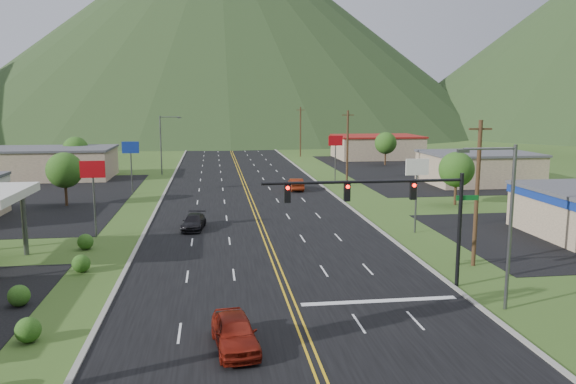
{
  "coord_description": "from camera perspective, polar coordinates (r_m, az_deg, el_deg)",
  "views": [
    {
      "loc": [
        -4.2,
        -17.41,
        11.26
      ],
      "look_at": [
        1.34,
        23.66,
        4.5
      ],
      "focal_mm": 35.0,
      "sensor_mm": 36.0,
      "label": 1
    }
  ],
  "objects": [
    {
      "name": "pole_sign_east_a",
      "position": [
        48.95,
        12.96,
        1.74
      ],
      "size": [
        2.0,
        0.18,
        6.4
      ],
      "color": "#59595E",
      "rests_on": "ground"
    },
    {
      "name": "tree_west_b",
      "position": [
        92.09,
        -20.76,
        4.08
      ],
      "size": [
        3.84,
        3.84,
        5.82
      ],
      "color": "#382314",
      "rests_on": "ground"
    },
    {
      "name": "streetlight_west",
      "position": [
        87.94,
        -12.59,
        5.08
      ],
      "size": [
        3.28,
        0.25,
        9.0
      ],
      "color": "#59595E",
      "rests_on": "ground"
    },
    {
      "name": "car_dark_mid",
      "position": [
        50.27,
        -9.55,
        -3.06
      ],
      "size": [
        2.33,
        4.61,
        1.28
      ],
      "primitive_type": "imported",
      "rotation": [
        0.0,
        0.0,
        -0.12
      ],
      "color": "black",
      "rests_on": "ground"
    },
    {
      "name": "utility_pole_a",
      "position": [
        40.06,
        18.65,
        -0.04
      ],
      "size": [
        1.6,
        0.28,
        10.0
      ],
      "color": "#382314",
      "rests_on": "ground"
    },
    {
      "name": "pole_sign_west_a",
      "position": [
        48.8,
        -19.2,
        1.44
      ],
      "size": [
        2.0,
        0.18,
        6.4
      ],
      "color": "#59595E",
      "rests_on": "ground"
    },
    {
      "name": "pole_sign_east_b",
      "position": [
        79.54,
        4.85,
        4.76
      ],
      "size": [
        2.0,
        0.18,
        6.4
      ],
      "color": "#59595E",
      "rests_on": "ground"
    },
    {
      "name": "traffic_signal",
      "position": [
        33.7,
        10.94,
        -1.04
      ],
      "size": [
        13.1,
        0.43,
        7.0
      ],
      "color": "black",
      "rests_on": "ground"
    },
    {
      "name": "building_west_far",
      "position": [
        89.12,
        -23.16,
        2.72
      ],
      "size": [
        18.4,
        11.4,
        4.5
      ],
      "color": "#D0B190",
      "rests_on": "ground"
    },
    {
      "name": "building_east_mid",
      "position": [
        81.46,
        18.77,
        2.36
      ],
      "size": [
        14.4,
        11.4,
        4.3
      ],
      "color": "#D0B190",
      "rests_on": "ground"
    },
    {
      "name": "pole_sign_west_b",
      "position": [
        70.37,
        -15.69,
        3.86
      ],
      "size": [
        2.0,
        0.18,
        6.4
      ],
      "color": "#59595E",
      "rests_on": "ground"
    },
    {
      "name": "car_red_near",
      "position": [
        26.51,
        -5.42,
        -14.05
      ],
      "size": [
        2.37,
        4.78,
        1.57
      ],
      "primitive_type": "imported",
      "rotation": [
        0.0,
        0.0,
        0.11
      ],
      "color": "maroon",
      "rests_on": "ground"
    },
    {
      "name": "utility_pole_d",
      "position": [
        153.55,
        -1.07,
        6.98
      ],
      "size": [
        1.6,
        0.28,
        10.0
      ],
      "color": "#382314",
      "rests_on": "ground"
    },
    {
      "name": "mountain_n",
      "position": [
        239.49,
        -6.91,
        16.7
      ],
      "size": [
        220.0,
        220.0,
        85.0
      ],
      "primitive_type": "cone",
      "color": "#1C3016",
      "rests_on": "ground"
    },
    {
      "name": "building_east_far",
      "position": [
        112.49,
        9.01,
        4.56
      ],
      "size": [
        16.4,
        12.4,
        4.5
      ],
      "color": "#D0B190",
      "rests_on": "ground"
    },
    {
      "name": "streetlight_east",
      "position": [
        32.01,
        21.23,
        -2.32
      ],
      "size": [
        3.28,
        0.25,
        9.0
      ],
      "color": "#59595E",
      "rests_on": "ground"
    },
    {
      "name": "tree_east_a",
      "position": [
        63.53,
        16.75,
        2.21
      ],
      "size": [
        3.84,
        3.84,
        5.82
      ],
      "color": "#382314",
      "rests_on": "ground"
    },
    {
      "name": "utility_pole_c",
      "position": [
        113.96,
        1.27,
        6.18
      ],
      "size": [
        1.6,
        0.28,
        10.0
      ],
      "color": "#382314",
      "rests_on": "ground"
    },
    {
      "name": "tree_east_b",
      "position": [
        100.34,
        9.89,
        4.92
      ],
      "size": [
        3.84,
        3.84,
        5.82
      ],
      "color": "#382314",
      "rests_on": "ground"
    },
    {
      "name": "tree_west_a",
      "position": [
        64.8,
        -21.75,
        2.07
      ],
      "size": [
        3.84,
        3.84,
        5.82
      ],
      "color": "#382314",
      "rests_on": "ground"
    },
    {
      "name": "car_red_far",
      "position": [
        71.09,
        0.8,
        0.77
      ],
      "size": [
        1.68,
        4.6,
        1.51
      ],
      "primitive_type": "imported",
      "rotation": [
        0.0,
        0.0,
        3.12
      ],
      "color": "maroon",
      "rests_on": "ground"
    },
    {
      "name": "utility_pole_b",
      "position": [
        74.79,
        6.05,
        4.51
      ],
      "size": [
        1.6,
        0.28,
        10.0
      ],
      "color": "#382314",
      "rests_on": "ground"
    }
  ]
}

